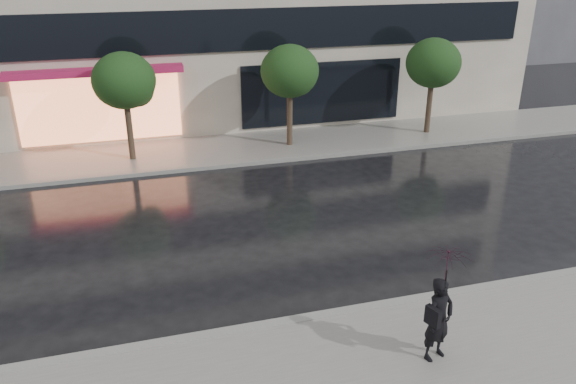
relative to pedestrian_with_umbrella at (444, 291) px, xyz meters
name	(u,v)px	position (x,y,z in m)	size (l,w,h in m)	color
ground	(284,298)	(-2.20, 2.81, -1.56)	(120.00, 120.00, 0.00)	black
sidewalk_far	(213,151)	(-2.20, 13.06, -1.50)	(60.00, 3.50, 0.12)	slate
curb_near	(297,321)	(-2.20, 1.81, -1.49)	(60.00, 0.25, 0.14)	gray
curb_far	(221,166)	(-2.20, 11.31, -1.49)	(60.00, 0.25, 0.14)	gray
tree_mid_west	(126,82)	(-5.13, 12.84, 1.36)	(2.20, 2.20, 3.99)	#33261C
tree_mid_east	(291,73)	(0.87, 12.84, 1.36)	(2.20, 2.20, 3.99)	#33261C
tree_far_east	(434,65)	(6.87, 12.84, 1.36)	(2.20, 2.20, 3.99)	#33261C
pedestrian_with_umbrella	(444,291)	(0.00, 0.00, 0.00)	(1.07, 1.08, 2.28)	black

